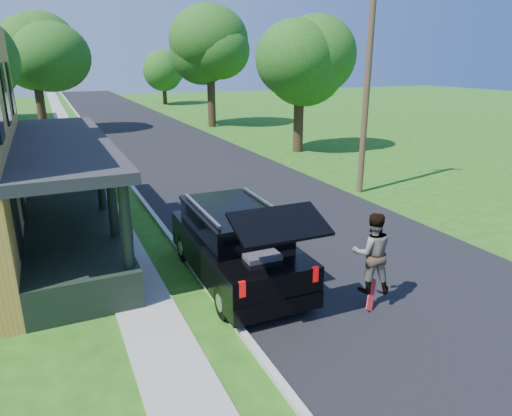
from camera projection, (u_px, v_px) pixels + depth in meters
name	position (u px, v px, depth m)	size (l,w,h in m)	color
ground	(377.00, 279.00, 11.49)	(140.00, 140.00, 0.00)	#225210
street	(172.00, 148.00, 28.78)	(8.00, 120.00, 0.02)	black
curb	(106.00, 153.00, 27.17)	(0.15, 120.00, 0.12)	#ABABA6
sidewalk	(78.00, 155.00, 26.56)	(1.30, 120.00, 0.03)	#9A9B93
black_suv	(236.00, 244.00, 11.23)	(2.13, 5.33, 2.47)	black
skateboarder	(372.00, 253.00, 9.91)	(1.09, 0.98, 1.82)	black
skateboard	(371.00, 295.00, 10.05)	(0.51, 0.38, 0.65)	red
tree_left_far	(31.00, 44.00, 32.11)	(7.18, 6.81, 9.30)	black
tree_right_near	(299.00, 61.00, 26.05)	(6.10, 6.39, 7.87)	black
tree_right_mid	(209.00, 44.00, 35.90)	(6.24, 6.01, 9.69)	black
tree_right_far	(163.00, 65.00, 55.84)	(5.37, 5.42, 7.30)	black
utility_pole_near	(368.00, 68.00, 17.55)	(1.50, 0.53, 9.67)	#493922
utility_pole_far	(213.00, 71.00, 38.99)	(1.61, 0.27, 8.41)	#493922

